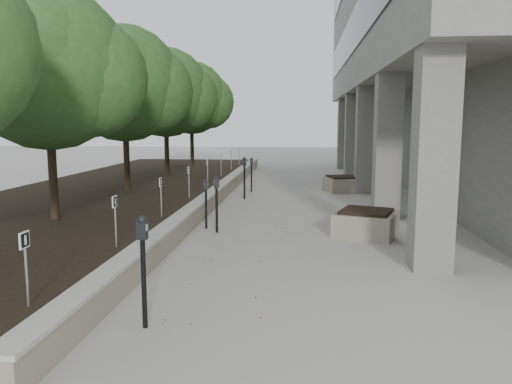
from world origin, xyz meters
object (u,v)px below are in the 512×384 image
at_px(parking_meter_1, 144,272).
at_px(planter_front, 366,223).
at_px(crabapple_tree_2, 49,103).
at_px(parking_meter_3, 217,204).
at_px(parking_meter_5, 252,175).
at_px(planter_back, 343,184).
at_px(crabapple_tree_4, 166,112).
at_px(crabapple_tree_5, 191,113).
at_px(parking_meter_4, 244,178).
at_px(parking_meter_2, 206,204).
at_px(crabapple_tree_3, 125,109).

height_order(parking_meter_1, planter_front, parking_meter_1).
relative_size(crabapple_tree_2, planter_front, 4.06).
relative_size(parking_meter_3, parking_meter_5, 1.05).
bearing_deg(planter_back, parking_meter_5, -172.95).
bearing_deg(crabapple_tree_4, crabapple_tree_5, 90.00).
bearing_deg(parking_meter_4, parking_meter_3, -79.86).
height_order(parking_meter_2, planter_back, parking_meter_2).
bearing_deg(parking_meter_4, planter_front, -45.97).
height_order(parking_meter_3, planter_front, parking_meter_3).
bearing_deg(parking_meter_3, planter_back, 44.11).
bearing_deg(parking_meter_5, parking_meter_1, -106.61).
bearing_deg(parking_meter_1, parking_meter_3, 97.60).
bearing_deg(parking_meter_5, planter_back, -9.11).
height_order(crabapple_tree_4, planter_front, crabapple_tree_4).
relative_size(crabapple_tree_3, parking_meter_5, 4.06).
xyz_separation_m(crabapple_tree_3, parking_meter_1, (3.81, -10.09, -2.37)).
height_order(crabapple_tree_5, parking_meter_4, crabapple_tree_5).
distance_m(planter_front, planter_back, 7.60).
height_order(parking_meter_1, parking_meter_5, parking_meter_1).
height_order(crabapple_tree_3, parking_meter_2, crabapple_tree_3).
distance_m(crabapple_tree_4, crabapple_tree_5, 5.00).
bearing_deg(parking_meter_2, parking_meter_4, 78.69).
bearing_deg(parking_meter_1, crabapple_tree_2, 134.15).
distance_m(parking_meter_2, parking_meter_3, 0.56).
xyz_separation_m(parking_meter_5, planter_front, (3.46, -7.17, -0.36)).
distance_m(parking_meter_3, parking_meter_5, 7.14).
xyz_separation_m(crabapple_tree_4, parking_meter_5, (3.91, -2.21, -2.45)).
xyz_separation_m(crabapple_tree_5, parking_meter_3, (3.78, -14.35, -2.42)).
distance_m(crabapple_tree_2, crabapple_tree_4, 10.00).
bearing_deg(parking_meter_5, parking_meter_3, -107.18).
bearing_deg(crabapple_tree_5, planter_back, -42.30).
relative_size(parking_meter_4, planter_front, 1.11).
relative_size(crabapple_tree_5, parking_meter_2, 4.28).
xyz_separation_m(crabapple_tree_3, planter_back, (7.44, 3.23, -2.82)).
height_order(parking_meter_4, planter_back, parking_meter_4).
bearing_deg(parking_meter_2, parking_meter_5, 79.37).
bearing_deg(crabapple_tree_3, parking_meter_2, -48.76).
bearing_deg(crabapple_tree_4, parking_meter_3, -67.97).
bearing_deg(crabapple_tree_3, parking_meter_5, 35.52).
height_order(parking_meter_2, parking_meter_4, parking_meter_4).
height_order(crabapple_tree_3, parking_meter_3, crabapple_tree_3).
distance_m(crabapple_tree_2, planter_back, 11.45).
relative_size(parking_meter_1, parking_meter_4, 1.02).
bearing_deg(crabapple_tree_5, parking_meter_2, -76.13).
relative_size(parking_meter_5, planter_front, 1.00).
bearing_deg(parking_meter_1, parking_meter_2, 100.79).
bearing_deg(planter_back, crabapple_tree_5, 137.70).
bearing_deg(planter_back, parking_meter_3, -115.76).
xyz_separation_m(parking_meter_4, planter_front, (3.52, -5.38, -0.43)).
relative_size(crabapple_tree_2, planter_back, 4.16).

